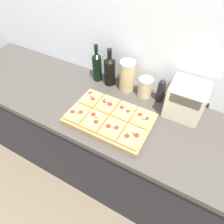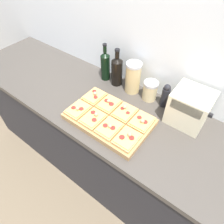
% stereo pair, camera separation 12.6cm
% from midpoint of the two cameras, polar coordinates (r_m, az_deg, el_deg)
% --- Properties ---
extents(ground_plane, '(12.00, 12.00, 0.00)m').
position_cam_midpoint_polar(ground_plane, '(1.99, -4.50, -22.64)').
color(ground_plane, brown).
extents(wall_back, '(6.00, 0.06, 2.50)m').
position_cam_midpoint_polar(wall_back, '(1.42, 11.41, 20.08)').
color(wall_back, silver).
rests_on(wall_back, ground_plane).
extents(kitchen_counter, '(2.63, 0.67, 0.89)m').
position_cam_midpoint_polar(kitchen_counter, '(1.71, 1.66, -9.23)').
color(kitchen_counter, '#232328').
rests_on(kitchen_counter, ground_plane).
extents(cutting_board, '(0.52, 0.34, 0.04)m').
position_cam_midpoint_polar(cutting_board, '(1.27, 2.01, -2.14)').
color(cutting_board, '#A37A4C').
rests_on(cutting_board, kitchen_counter).
extents(pizza_slice_back_left, '(0.12, 0.15, 0.05)m').
position_cam_midpoint_polar(pizza_slice_back_left, '(1.37, -2.44, 4.37)').
color(pizza_slice_back_left, tan).
rests_on(pizza_slice_back_left, cutting_board).
extents(pizza_slice_back_midleft, '(0.12, 0.15, 0.05)m').
position_cam_midpoint_polar(pizza_slice_back_midleft, '(1.31, 1.85, 2.15)').
color(pizza_slice_back_midleft, tan).
rests_on(pizza_slice_back_midleft, cutting_board).
extents(pizza_slice_back_midright, '(0.12, 0.15, 0.05)m').
position_cam_midpoint_polar(pizza_slice_back_midright, '(1.27, 6.49, -0.23)').
color(pizza_slice_back_midright, tan).
rests_on(pizza_slice_back_midright, cutting_board).
extents(pizza_slice_back_right, '(0.12, 0.15, 0.05)m').
position_cam_midpoint_polar(pizza_slice_back_right, '(1.23, 11.45, -2.86)').
color(pizza_slice_back_right, tan).
rests_on(pizza_slice_back_right, cutting_board).
extents(pizza_slice_front_left, '(0.12, 0.15, 0.05)m').
position_cam_midpoint_polar(pizza_slice_front_left, '(1.29, -6.93, 0.53)').
color(pizza_slice_front_left, tan).
rests_on(pizza_slice_front_left, cutting_board).
extents(pizza_slice_front_midleft, '(0.12, 0.15, 0.05)m').
position_cam_midpoint_polar(pizza_slice_front_midleft, '(1.23, -2.51, -1.98)').
color(pizza_slice_front_midleft, tan).
rests_on(pizza_slice_front_midleft, cutting_board).
extents(pizza_slice_front_midright, '(0.12, 0.15, 0.05)m').
position_cam_midpoint_polar(pizza_slice_front_midright, '(1.18, 2.28, -4.79)').
color(pizza_slice_front_midright, tan).
rests_on(pizza_slice_front_midright, cutting_board).
extents(pizza_slice_front_right, '(0.12, 0.15, 0.05)m').
position_cam_midpoint_polar(pizza_slice_front_right, '(1.14, 7.53, -7.72)').
color(pizza_slice_front_right, tan).
rests_on(pizza_slice_front_right, cutting_board).
extents(olive_oil_bottle, '(0.07, 0.07, 0.29)m').
position_cam_midpoint_polar(olive_oil_bottle, '(1.55, 0.45, 13.11)').
color(olive_oil_bottle, black).
rests_on(olive_oil_bottle, kitchen_counter).
extents(wine_bottle, '(0.08, 0.08, 0.29)m').
position_cam_midpoint_polar(wine_bottle, '(1.50, 3.85, 11.65)').
color(wine_bottle, black).
rests_on(wine_bottle, kitchen_counter).
extents(grain_jar_tall, '(0.11, 0.11, 0.23)m').
position_cam_midpoint_polar(grain_jar_tall, '(1.44, 8.53, 9.58)').
color(grain_jar_tall, tan).
rests_on(grain_jar_tall, kitchen_counter).
extents(grain_jar_short, '(0.10, 0.10, 0.14)m').
position_cam_midpoint_polar(grain_jar_short, '(1.42, 13.32, 5.86)').
color(grain_jar_short, beige).
rests_on(grain_jar_short, kitchen_counter).
extents(pepper_mill, '(0.05, 0.05, 0.18)m').
position_cam_midpoint_polar(pepper_mill, '(1.39, 17.53, 4.38)').
color(pepper_mill, black).
rests_on(pepper_mill, kitchen_counter).
extents(toaster_oven, '(0.25, 0.21, 0.22)m').
position_cam_midpoint_polar(toaster_oven, '(1.32, 23.83, 1.02)').
color(toaster_oven, beige).
rests_on(toaster_oven, kitchen_counter).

